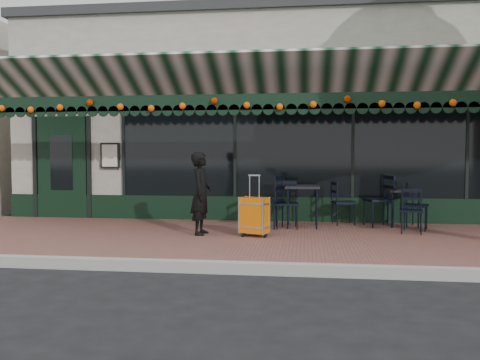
# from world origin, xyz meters

# --- Properties ---
(ground) EXTENTS (80.00, 80.00, 0.00)m
(ground) POSITION_xyz_m (0.00, 0.00, 0.00)
(ground) COLOR black
(ground) RESTS_ON ground
(sidewalk) EXTENTS (18.00, 4.00, 0.15)m
(sidewalk) POSITION_xyz_m (0.00, 2.00, 0.07)
(sidewalk) COLOR brown
(sidewalk) RESTS_ON ground
(curb) EXTENTS (18.00, 0.16, 0.15)m
(curb) POSITION_xyz_m (0.00, -0.08, 0.07)
(curb) COLOR #9E9E99
(curb) RESTS_ON ground
(restaurant_building) EXTENTS (12.00, 9.60, 4.50)m
(restaurant_building) POSITION_xyz_m (0.00, 7.84, 2.27)
(restaurant_building) COLOR gray
(restaurant_building) RESTS_ON ground
(woman) EXTENTS (0.36, 0.53, 1.42)m
(woman) POSITION_xyz_m (-1.32, 2.05, 0.86)
(woman) COLOR black
(woman) RESTS_ON sidewalk
(suitcase) EXTENTS (0.51, 0.40, 1.03)m
(suitcase) POSITION_xyz_m (-0.39, 1.96, 0.49)
(suitcase) COLOR orange
(suitcase) RESTS_ON sidewalk
(cafe_table_a) EXTENTS (0.57, 0.57, 0.71)m
(cafe_table_a) POSITION_xyz_m (2.31, 3.49, 0.79)
(cafe_table_a) COLOR black
(cafe_table_a) RESTS_ON sidewalk
(cafe_table_b) EXTENTS (0.64, 0.64, 0.79)m
(cafe_table_b) POSITION_xyz_m (0.40, 3.15, 0.86)
(cafe_table_b) COLOR black
(cafe_table_b) RESTS_ON sidewalk
(chair_a_left) EXTENTS (0.61, 0.61, 0.99)m
(chair_a_left) POSITION_xyz_m (1.85, 3.46, 0.65)
(chair_a_left) COLOR black
(chair_a_left) RESTS_ON sidewalk
(chair_a_right) EXTENTS (0.54, 0.54, 0.87)m
(chair_a_right) POSITION_xyz_m (2.47, 3.10, 0.58)
(chair_a_right) COLOR black
(chair_a_right) RESTS_ON sidewalk
(chair_a_front) EXTENTS (0.46, 0.46, 0.78)m
(chair_a_front) POSITION_xyz_m (2.30, 2.64, 0.54)
(chair_a_front) COLOR black
(chair_a_front) RESTS_ON sidewalk
(chair_b_left) EXTENTS (0.63, 0.63, 1.00)m
(chair_b_left) POSITION_xyz_m (-0.23, 3.01, 0.65)
(chair_b_left) COLOR black
(chair_b_left) RESTS_ON sidewalk
(chair_b_right) EXTENTS (0.51, 0.51, 0.85)m
(chair_b_right) POSITION_xyz_m (1.20, 3.61, 0.58)
(chair_b_right) COLOR black
(chair_b_right) RESTS_ON sidewalk
(chair_b_front) EXTENTS (0.49, 0.49, 0.89)m
(chair_b_front) POSITION_xyz_m (0.11, 2.97, 0.60)
(chair_b_front) COLOR black
(chair_b_front) RESTS_ON sidewalk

